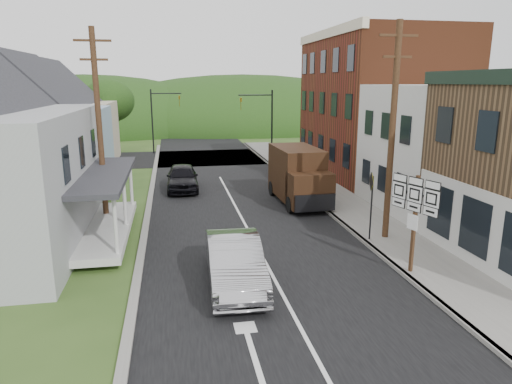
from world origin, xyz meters
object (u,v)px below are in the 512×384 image
dark_sedan (182,178)px  route_sign_cluster (414,210)px  silver_sedan (235,262)px  delivery_van (299,176)px  warning_sign (371,197)px

dark_sedan → route_sign_cluster: (7.47, -14.67, 1.58)m
silver_sedan → dark_sedan: silver_sedan is taller
delivery_van → route_sign_cluster: 10.41m
dark_sedan → warning_sign: 13.55m
silver_sedan → dark_sedan: bearing=97.2°
delivery_van → warning_sign: (1.18, -6.87, 0.45)m
silver_sedan → warning_sign: warning_sign is taller
delivery_van → route_sign_cluster: route_sign_cluster is taller
delivery_van → warning_sign: bearing=-81.8°
silver_sedan → delivery_van: size_ratio=0.89×
warning_sign → route_sign_cluster: bearing=-77.9°
route_sign_cluster → delivery_van: bearing=76.9°
dark_sedan → route_sign_cluster: bearing=-62.0°
silver_sedan → delivery_van: delivery_van is taller
dark_sedan → route_sign_cluster: route_sign_cluster is taller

